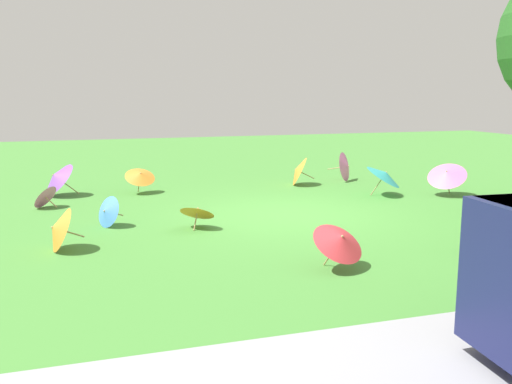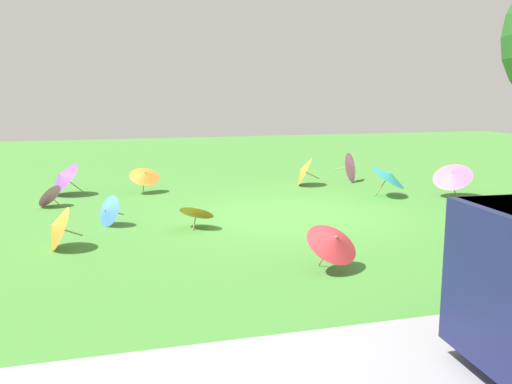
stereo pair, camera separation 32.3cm
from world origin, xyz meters
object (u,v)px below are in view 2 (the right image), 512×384
(parasol_orange_2, at_px, (197,211))
(parasol_orange_3, at_px, (303,171))
(parasol_orange_0, at_px, (145,175))
(parasol_orange_1, at_px, (56,227))
(parasol_teal_2, at_px, (389,175))
(parasol_pink_1, at_px, (352,167))
(parasol_blue_1, at_px, (107,210))
(parasol_red_0, at_px, (334,241))
(parasol_pink_2, at_px, (48,195))
(parasol_purple_0, at_px, (62,176))
(parasol_pink_0, at_px, (452,175))

(parasol_orange_2, distance_m, parasol_orange_3, 5.32)
(parasol_orange_0, distance_m, parasol_orange_1, 5.08)
(parasol_orange_3, relative_size, parasol_teal_2, 0.76)
(parasol_pink_1, distance_m, parasol_blue_1, 7.57)
(parasol_orange_3, bearing_deg, parasol_pink_1, -172.00)
(parasol_red_0, bearing_deg, parasol_orange_3, -107.16)
(parasol_orange_0, bearing_deg, parasol_pink_2, 27.44)
(parasol_red_0, bearing_deg, parasol_pink_2, -54.59)
(parasol_orange_0, xyz_separation_m, parasol_orange_1, (1.80, 4.75, -0.10))
(parasol_orange_2, height_order, parasol_pink_1, parasol_pink_1)
(parasol_orange_0, height_order, parasol_orange_3, parasol_orange_3)
(parasol_pink_1, relative_size, parasol_purple_0, 0.76)
(parasol_orange_3, bearing_deg, parasol_purple_0, -1.87)
(parasol_red_0, distance_m, parasol_purple_0, 8.20)
(parasol_purple_0, bearing_deg, parasol_pink_1, -179.85)
(parasol_pink_1, bearing_deg, parasol_red_0, 62.76)
(parasol_orange_3, distance_m, parasol_teal_2, 2.53)
(parasol_red_0, bearing_deg, parasol_teal_2, -126.03)
(parasol_orange_2, bearing_deg, parasol_orange_1, 18.76)
(parasol_orange_2, bearing_deg, parasol_orange_0, -81.32)
(parasol_red_0, relative_size, parasol_teal_2, 0.76)
(parasol_pink_0, height_order, parasol_orange_3, parasol_pink_0)
(parasol_pink_2, xyz_separation_m, parasol_blue_1, (-1.19, 2.20, 0.03))
(parasol_orange_1, bearing_deg, parasol_red_0, 149.57)
(parasol_orange_2, distance_m, parasol_purple_0, 4.88)
(parasol_pink_0, xyz_separation_m, parasol_teal_2, (1.41, -0.45, -0.02))
(parasol_orange_1, relative_size, parasol_purple_0, 0.72)
(parasol_orange_2, height_order, parasol_red_0, parasol_red_0)
(parasol_orange_1, bearing_deg, parasol_orange_3, -141.20)
(parasol_pink_1, xyz_separation_m, parasol_teal_2, (0.16, 2.32, 0.10))
(parasol_pink_2, relative_size, parasol_teal_2, 0.60)
(parasol_orange_0, relative_size, parasol_orange_1, 1.06)
(parasol_orange_2, distance_m, parasol_red_0, 3.34)
(parasol_red_0, relative_size, parasol_pink_2, 1.26)
(parasol_orange_2, height_order, parasol_pink_2, parasol_pink_2)
(parasol_red_0, bearing_deg, parasol_pink_0, -138.23)
(parasol_orange_2, xyz_separation_m, parasol_red_0, (-1.38, 3.04, 0.11))
(parasol_red_0, bearing_deg, parasol_orange_1, -30.43)
(parasol_red_0, height_order, parasol_pink_1, parasol_pink_1)
(parasol_orange_0, height_order, parasol_teal_2, parasol_teal_2)
(parasol_pink_1, bearing_deg, parasol_orange_3, 8.00)
(parasol_pink_0, height_order, parasol_pink_2, parasol_pink_0)
(parasol_orange_2, height_order, parasol_blue_1, parasol_blue_1)
(parasol_orange_0, relative_size, parasol_orange_3, 0.90)
(parasol_orange_0, distance_m, parasol_purple_0, 1.96)
(parasol_purple_0, xyz_separation_m, parasol_teal_2, (-7.49, 2.30, 0.05))
(parasol_orange_0, height_order, parasol_purple_0, parasol_purple_0)
(parasol_purple_0, bearing_deg, parasol_orange_2, 121.45)
(parasol_orange_1, relative_size, parasol_teal_2, 0.64)
(parasol_pink_1, bearing_deg, parasol_orange_1, 33.68)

